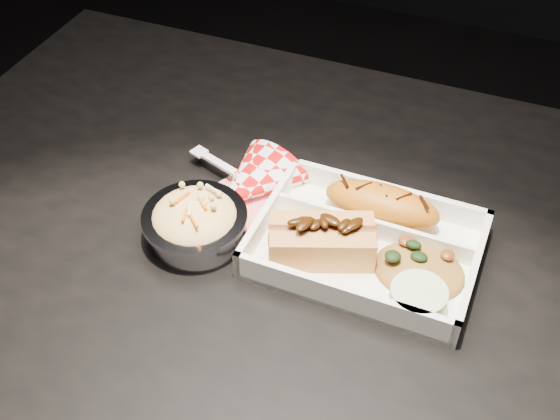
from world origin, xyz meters
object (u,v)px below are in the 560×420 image
object	(u,v)px
fried_pastry	(382,204)
napkin_fork	(250,184)
dining_table	(331,308)
foil_coleslaw_cup	(195,221)
hotdog	(322,239)
food_tray	(366,248)

from	to	relation	value
fried_pastry	napkin_fork	bearing A→B (deg)	-176.35
fried_pastry	napkin_fork	size ratio (longest dim) A/B	0.80
dining_table	foil_coleslaw_cup	size ratio (longest dim) A/B	9.84
fried_pastry	hotdog	bearing A→B (deg)	-119.62
food_tray	dining_table	bearing A→B (deg)	-145.48
dining_table	fried_pastry	size ratio (longest dim) A/B	8.59
dining_table	fried_pastry	distance (m)	0.15
dining_table	food_tray	distance (m)	0.11
foil_coleslaw_cup	napkin_fork	bearing A→B (deg)	74.09
dining_table	napkin_fork	world-z (taller)	napkin_fork
napkin_fork	fried_pastry	bearing A→B (deg)	22.64
food_tray	hotdog	world-z (taller)	hotdog
fried_pastry	hotdog	distance (m)	0.09
fried_pastry	foil_coleslaw_cup	bearing A→B (deg)	-151.23
fried_pastry	hotdog	xyz separation A→B (m)	(-0.05, -0.08, 0.00)
napkin_fork	food_tray	bearing A→B (deg)	3.84
hotdog	napkin_fork	bearing A→B (deg)	128.38
food_tray	fried_pastry	xyz separation A→B (m)	(0.00, 0.06, 0.02)
foil_coleslaw_cup	hotdog	bearing A→B (deg)	9.52
dining_table	foil_coleslaw_cup	xyz separation A→B (m)	(-0.16, -0.03, 0.12)
food_tray	napkin_fork	size ratio (longest dim) A/B	1.44
dining_table	hotdog	world-z (taller)	hotdog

